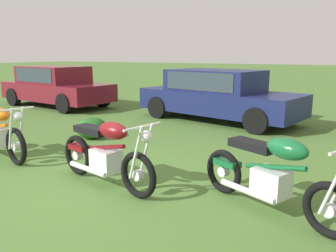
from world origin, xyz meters
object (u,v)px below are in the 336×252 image
motorcycle_green (272,174)px  shrub_low (92,128)px  car_burgundy (55,84)px  motorcycle_maroon (106,153)px  car_navy (217,92)px

motorcycle_green → shrub_low: 4.76m
car_burgundy → shrub_low: car_burgundy is taller
motorcycle_maroon → shrub_low: motorcycle_maroon is taller
motorcycle_maroon → shrub_low: 2.99m
motorcycle_maroon → motorcycle_green: same height
shrub_low → car_burgundy: bearing=143.7°
motorcycle_green → car_navy: bearing=141.0°
motorcycle_green → shrub_low: motorcycle_green is taller
car_burgundy → car_navy: bearing=9.1°
car_navy → shrub_low: size_ratio=6.71×
motorcycle_green → car_burgundy: bearing=174.2°
shrub_low → motorcycle_green: bearing=-23.8°
car_burgundy → car_navy: 6.08m
motorcycle_maroon → car_navy: 5.48m
motorcycle_green → car_burgundy: (-8.68, 5.10, 0.32)m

